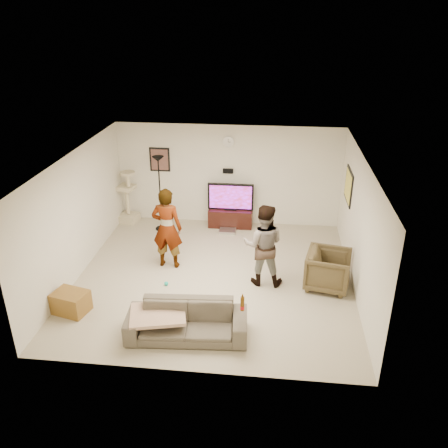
# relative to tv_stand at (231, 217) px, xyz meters

# --- Properties ---
(floor) EXTENTS (5.50, 5.50, 0.02)m
(floor) POSITION_rel_tv_stand_xyz_m (-0.09, -2.50, -0.24)
(floor) COLOR tan
(floor) RESTS_ON ground
(ceiling) EXTENTS (5.50, 5.50, 0.02)m
(ceiling) POSITION_rel_tv_stand_xyz_m (-0.09, -2.50, 2.28)
(ceiling) COLOR white
(ceiling) RESTS_ON wall_back
(wall_back) EXTENTS (5.50, 0.04, 2.50)m
(wall_back) POSITION_rel_tv_stand_xyz_m (-0.09, 0.25, 1.02)
(wall_back) COLOR white
(wall_back) RESTS_ON floor
(wall_front) EXTENTS (5.50, 0.04, 2.50)m
(wall_front) POSITION_rel_tv_stand_xyz_m (-0.09, -5.25, 1.02)
(wall_front) COLOR white
(wall_front) RESTS_ON floor
(wall_left) EXTENTS (0.04, 5.50, 2.50)m
(wall_left) POSITION_rel_tv_stand_xyz_m (-2.84, -2.50, 1.02)
(wall_left) COLOR white
(wall_left) RESTS_ON floor
(wall_right) EXTENTS (0.04, 5.50, 2.50)m
(wall_right) POSITION_rel_tv_stand_xyz_m (2.66, -2.50, 1.02)
(wall_right) COLOR white
(wall_right) RESTS_ON floor
(wall_clock) EXTENTS (0.26, 0.04, 0.26)m
(wall_clock) POSITION_rel_tv_stand_xyz_m (-0.09, 0.22, 1.87)
(wall_clock) COLOR silver
(wall_clock) RESTS_ON wall_back
(wall_speaker) EXTENTS (0.25, 0.10, 0.10)m
(wall_speaker) POSITION_rel_tv_stand_xyz_m (-0.09, 0.19, 1.15)
(wall_speaker) COLOR black
(wall_speaker) RESTS_ON wall_back
(picture_back) EXTENTS (0.42, 0.03, 0.52)m
(picture_back) POSITION_rel_tv_stand_xyz_m (-1.79, 0.23, 1.37)
(picture_back) COLOR brown
(picture_back) RESTS_ON wall_back
(picture_right) EXTENTS (0.03, 0.78, 0.62)m
(picture_right) POSITION_rel_tv_stand_xyz_m (2.64, -0.90, 1.27)
(picture_right) COLOR gold
(picture_right) RESTS_ON wall_right
(tv_stand) EXTENTS (1.09, 0.45, 0.45)m
(tv_stand) POSITION_rel_tv_stand_xyz_m (0.00, 0.00, 0.00)
(tv_stand) COLOR black
(tv_stand) RESTS_ON floor
(console_box) EXTENTS (0.40, 0.30, 0.07)m
(console_box) POSITION_rel_tv_stand_xyz_m (-0.03, -0.40, -0.19)
(console_box) COLOR beige
(console_box) RESTS_ON floor
(tv) EXTENTS (1.12, 0.08, 0.66)m
(tv) POSITION_rel_tv_stand_xyz_m (0.00, 0.00, 0.56)
(tv) COLOR black
(tv) RESTS_ON tv_stand
(tv_screen) EXTENTS (1.03, 0.01, 0.59)m
(tv_screen) POSITION_rel_tv_stand_xyz_m (0.00, -0.04, 0.56)
(tv_screen) COLOR #9620DA
(tv_screen) RESTS_ON tv
(floor_lamp) EXTENTS (0.32, 0.32, 1.86)m
(floor_lamp) POSITION_rel_tv_stand_xyz_m (-1.67, -0.38, 0.70)
(floor_lamp) COLOR black
(floor_lamp) RESTS_ON floor
(cat_tree) EXTENTS (0.51, 0.51, 1.36)m
(cat_tree) POSITION_rel_tv_stand_xyz_m (-2.62, -0.03, 0.46)
(cat_tree) COLOR #C6BB94
(cat_tree) RESTS_ON floor
(person_left) EXTENTS (0.66, 0.46, 1.74)m
(person_left) POSITION_rel_tv_stand_xyz_m (-1.11, -2.14, 0.64)
(person_left) COLOR #AAA7B4
(person_left) RESTS_ON floor
(person_right) EXTENTS (0.82, 0.65, 1.66)m
(person_right) POSITION_rel_tv_stand_xyz_m (0.89, -2.59, 0.61)
(person_right) COLOR navy
(person_right) RESTS_ON floor
(sofa) EXTENTS (2.04, 0.92, 0.58)m
(sofa) POSITION_rel_tv_stand_xyz_m (-0.29, -4.42, 0.06)
(sofa) COLOR #4D4639
(sofa) RESTS_ON floor
(throw_blanket) EXTENTS (1.04, 0.89, 0.06)m
(throw_blanket) POSITION_rel_tv_stand_xyz_m (-0.77, -4.42, 0.17)
(throw_blanket) COLOR #D2A888
(throw_blanket) RESTS_ON sofa
(beer_bottle) EXTENTS (0.06, 0.06, 0.25)m
(beer_bottle) POSITION_rel_tv_stand_xyz_m (0.62, -4.42, 0.48)
(beer_bottle) COLOR #522F06
(beer_bottle) RESTS_ON sofa
(armchair) EXTENTS (0.98, 0.96, 0.76)m
(armchair) POSITION_rel_tv_stand_xyz_m (2.16, -2.62, 0.15)
(armchair) COLOR #473B22
(armchair) RESTS_ON floor
(side_table) EXTENTS (0.69, 0.58, 0.40)m
(side_table) POSITION_rel_tv_stand_xyz_m (-2.49, -3.97, -0.03)
(side_table) COLOR brown
(side_table) RESTS_ON floor
(toy_ball) EXTENTS (0.08, 0.08, 0.08)m
(toy_ball) POSITION_rel_tv_stand_xyz_m (-0.99, -2.93, -0.18)
(toy_ball) COLOR #16AD94
(toy_ball) RESTS_ON floor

